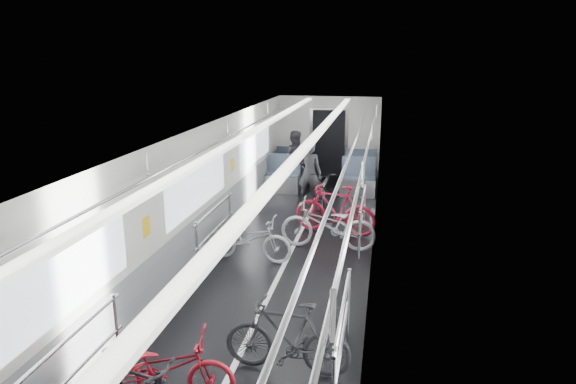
# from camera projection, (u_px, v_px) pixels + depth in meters

# --- Properties ---
(car_shell) EXTENTS (3.02, 14.01, 2.41)m
(car_shell) POSITION_uv_depth(u_px,v_px,m) (300.00, 181.00, 10.30)
(car_shell) COLOR black
(car_shell) RESTS_ON ground
(bike_left_near) EXTENTS (1.57, 0.74, 0.80)m
(bike_left_near) POSITION_uv_depth(u_px,v_px,m) (164.00, 368.00, 5.43)
(bike_left_near) COLOR maroon
(bike_left_near) RESTS_ON floor
(bike_left_far) EXTENTS (1.62, 0.69, 0.83)m
(bike_left_far) POSITION_uv_depth(u_px,v_px,m) (249.00, 238.00, 9.16)
(bike_left_far) COLOR #B2B3B7
(bike_left_far) RESTS_ON floor
(bike_right_near) EXTENTS (1.53, 0.49, 0.91)m
(bike_right_near) POSITION_uv_depth(u_px,v_px,m) (288.00, 337.00, 5.91)
(bike_right_near) COLOR black
(bike_right_near) RESTS_ON floor
(bike_right_mid) EXTENTS (1.83, 0.69, 0.95)m
(bike_right_mid) POSITION_uv_depth(u_px,v_px,m) (328.00, 225.00, 9.68)
(bike_right_mid) COLOR #A5A6AA
(bike_right_mid) RESTS_ON floor
(bike_right_far) EXTENTS (1.79, 0.84, 1.04)m
(bike_right_far) POSITION_uv_depth(u_px,v_px,m) (335.00, 209.00, 10.50)
(bike_right_far) COLOR #A3142B
(bike_right_far) RESTS_ON floor
(bike_aisle) EXTENTS (1.02, 1.88, 0.94)m
(bike_aisle) POSITION_uv_depth(u_px,v_px,m) (321.00, 188.00, 12.37)
(bike_aisle) COLOR black
(bike_aisle) RESTS_ON floor
(person_standing) EXTENTS (0.63, 0.46, 1.60)m
(person_standing) POSITION_uv_depth(u_px,v_px,m) (310.00, 173.00, 12.43)
(person_standing) COLOR black
(person_standing) RESTS_ON floor
(person_seated) EXTENTS (0.80, 0.64, 1.56)m
(person_seated) POSITION_uv_depth(u_px,v_px,m) (294.00, 159.00, 14.23)
(person_seated) COLOR #2A272E
(person_seated) RESTS_ON floor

